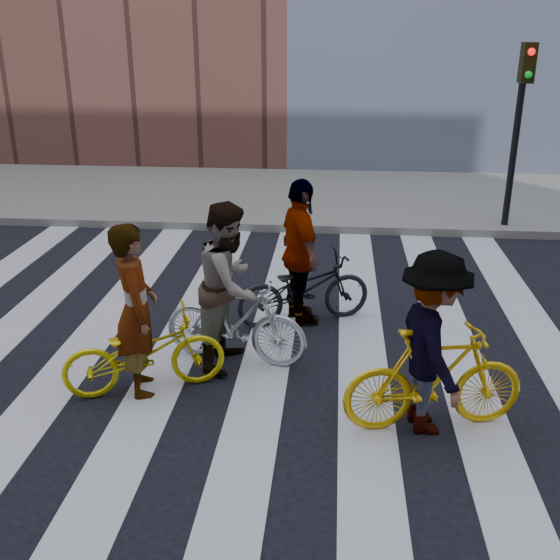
# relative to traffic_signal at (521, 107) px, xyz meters

# --- Properties ---
(ground) EXTENTS (100.00, 100.00, 0.00)m
(ground) POSITION_rel_traffic_signal_xyz_m (-4.40, -5.32, -2.28)
(ground) COLOR black
(ground) RESTS_ON ground
(sidewalk_far) EXTENTS (100.00, 5.00, 0.15)m
(sidewalk_far) POSITION_rel_traffic_signal_xyz_m (-4.40, 2.18, -2.20)
(sidewalk_far) COLOR gray
(sidewalk_far) RESTS_ON ground
(zebra_crosswalk) EXTENTS (8.25, 10.00, 0.01)m
(zebra_crosswalk) POSITION_rel_traffic_signal_xyz_m (-4.40, -5.32, -2.27)
(zebra_crosswalk) COLOR silver
(zebra_crosswalk) RESTS_ON ground
(traffic_signal) EXTENTS (0.22, 0.42, 3.33)m
(traffic_signal) POSITION_rel_traffic_signal_xyz_m (0.00, 0.00, 0.00)
(traffic_signal) COLOR black
(traffic_signal) RESTS_ON ground
(bike_yellow_left) EXTENTS (1.76, 1.14, 0.87)m
(bike_yellow_left) POSITION_rel_traffic_signal_xyz_m (-5.04, -6.01, -1.84)
(bike_yellow_left) COLOR yellow
(bike_yellow_left) RESTS_ON ground
(bike_silver_mid) EXTENTS (1.71, 0.76, 0.99)m
(bike_silver_mid) POSITION_rel_traffic_signal_xyz_m (-4.19, -5.31, -1.78)
(bike_silver_mid) COLOR #B2B7BD
(bike_silver_mid) RESTS_ON ground
(bike_yellow_right) EXTENTS (1.79, 0.82, 1.04)m
(bike_yellow_right) POSITION_rel_traffic_signal_xyz_m (-2.15, -6.44, -1.76)
(bike_yellow_right) COLOR yellow
(bike_yellow_right) RESTS_ON ground
(bike_dark_rear) EXTENTS (1.85, 1.22, 0.92)m
(bike_dark_rear) POSITION_rel_traffic_signal_xyz_m (-3.49, -4.17, -1.82)
(bike_dark_rear) COLOR black
(bike_dark_rear) RESTS_ON ground
(rider_left) EXTENTS (0.65, 0.78, 1.82)m
(rider_left) POSITION_rel_traffic_signal_xyz_m (-5.09, -6.01, -1.37)
(rider_left) COLOR slate
(rider_left) RESTS_ON ground
(rider_mid) EXTENTS (0.86, 1.02, 1.87)m
(rider_mid) POSITION_rel_traffic_signal_xyz_m (-4.24, -5.31, -1.35)
(rider_mid) COLOR slate
(rider_mid) RESTS_ON ground
(rider_right) EXTENTS (0.87, 1.24, 1.76)m
(rider_right) POSITION_rel_traffic_signal_xyz_m (-2.20, -6.44, -1.40)
(rider_right) COLOR slate
(rider_right) RESTS_ON ground
(rider_rear) EXTENTS (0.83, 1.19, 1.87)m
(rider_rear) POSITION_rel_traffic_signal_xyz_m (-3.54, -4.17, -1.34)
(rider_rear) COLOR slate
(rider_rear) RESTS_ON ground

